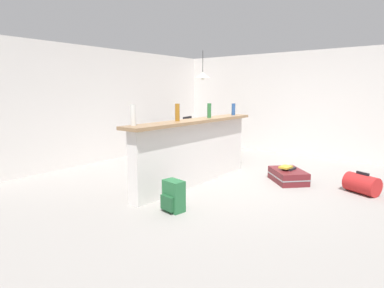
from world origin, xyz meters
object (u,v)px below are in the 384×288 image
object	(u,v)px
dining_chair_far_side	(184,132)
pendant_lamp	(203,75)
book_stack	(288,168)
duffel_bag_red	(362,184)
bottle_amber	(177,112)
bottle_green	(209,111)
bottle_blue	(233,109)
bottle_white	(133,115)
backpack_green	(173,196)
suitcase_flat_maroon	(288,176)
dining_chair_near_partition	(221,137)
dining_table	(202,129)

from	to	relation	value
dining_chair_far_side	pendant_lamp	bearing A→B (deg)	-95.84
book_stack	duffel_bag_red	bearing A→B (deg)	-84.80
bottle_amber	duffel_bag_red	world-z (taller)	bottle_amber
bottle_amber	bottle_green	world-z (taller)	bottle_amber
bottle_blue	pendant_lamp	xyz separation A→B (m)	(0.76, 1.31, 0.72)
bottle_green	duffel_bag_red	xyz separation A→B (m)	(0.76, -2.37, -1.08)
bottle_white	backpack_green	xyz separation A→B (m)	(0.07, -0.66, -1.05)
pendant_lamp	bottle_amber	bearing A→B (deg)	-152.27
suitcase_flat_maroon	backpack_green	distance (m)	2.36
dining_chair_far_side	backpack_green	xyz separation A→B (m)	(-3.24, -2.49, -0.31)
suitcase_flat_maroon	book_stack	xyz separation A→B (m)	(-0.01, 0.01, 0.14)
duffel_bag_red	book_stack	world-z (taller)	duffel_bag_red
bottle_green	dining_chair_near_partition	xyz separation A→B (m)	(1.59, 0.77, -0.72)
bottle_amber	duffel_bag_red	xyz separation A→B (m)	(1.56, -2.42, -1.09)
dining_chair_far_side	suitcase_flat_maroon	size ratio (longest dim) A/B	1.11
bottle_blue	duffel_bag_red	bearing A→B (deg)	-91.12
bottle_white	book_stack	size ratio (longest dim) A/B	0.93
bottle_white	dining_table	size ratio (longest dim) A/B	0.26
dining_chair_near_partition	dining_chair_far_side	world-z (taller)	same
bottle_white	bottle_amber	bearing A→B (deg)	-2.95
bottle_blue	dining_chair_near_partition	distance (m)	1.32
dining_chair_near_partition	book_stack	xyz separation A→B (m)	(-0.94, -1.99, -0.26)
dining_table	pendant_lamp	xyz separation A→B (m)	(-0.05, -0.06, 1.29)
dining_chair_far_side	book_stack	world-z (taller)	dining_chair_far_side
backpack_green	dining_chair_far_side	bearing A→B (deg)	37.56
bottle_blue	suitcase_flat_maroon	world-z (taller)	bottle_blue
book_stack	bottle_white	bearing A→B (deg)	150.53
suitcase_flat_maroon	backpack_green	size ratio (longest dim) A/B	2.00
bottle_green	book_stack	distance (m)	1.69
bottle_white	bottle_blue	xyz separation A→B (m)	(2.48, -0.11, -0.03)
pendant_lamp	dining_table	bearing A→B (deg)	51.45
bottle_blue	pendant_lamp	size ratio (longest dim) A/B	0.33
bottle_green	dining_table	bearing A→B (deg)	40.04
dining_table	book_stack	xyz separation A→B (m)	(-0.97, -2.58, -0.39)
pendant_lamp	duffel_bag_red	xyz separation A→B (m)	(-0.81, -3.67, -1.78)
dining_table	dining_chair_far_side	world-z (taller)	dining_chair_far_side
suitcase_flat_maroon	backpack_green	world-z (taller)	backpack_green
suitcase_flat_maroon	pendant_lamp	bearing A→B (deg)	70.21
pendant_lamp	duffel_bag_red	distance (m)	4.16
bottle_green	dining_chair_far_side	bearing A→B (deg)	49.76
dining_table	duffel_bag_red	world-z (taller)	dining_table
bottle_green	suitcase_flat_maroon	bearing A→B (deg)	-61.74
bottle_white	dining_chair_near_partition	size ratio (longest dim) A/B	0.31
bottle_green	duffel_bag_red	size ratio (longest dim) A/B	0.46
duffel_bag_red	bottle_green	bearing A→B (deg)	107.77
bottle_blue	bottle_green	bearing A→B (deg)	179.11
bottle_white	bottle_amber	world-z (taller)	bottle_white
bottle_white	bottle_blue	bearing A→B (deg)	-2.57
bottle_blue	duffel_bag_red	distance (m)	2.59
dining_chair_near_partition	dining_chair_far_side	bearing A→B (deg)	87.93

